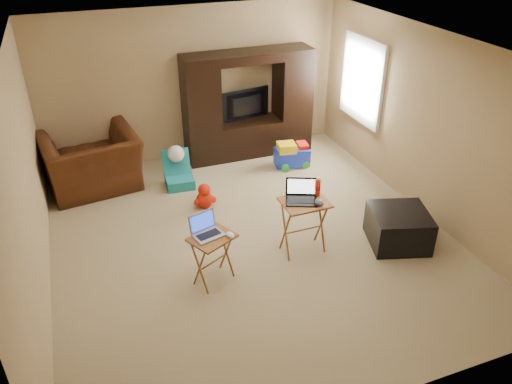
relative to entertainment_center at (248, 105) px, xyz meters
name	(u,v)px	position (x,y,z in m)	size (l,w,h in m)	color
floor	(251,237)	(-0.86, -2.45, -0.89)	(5.50, 5.50, 0.00)	tan
ceiling	(249,46)	(-0.86, -2.45, 1.61)	(5.50, 5.50, 0.00)	silver
wall_back	(193,84)	(-0.86, 0.30, 0.36)	(5.00, 5.00, 0.00)	tan
wall_front	(375,299)	(-0.86, -5.20, 0.36)	(5.00, 5.00, 0.00)	tan
wall_left	(26,188)	(-3.36, -2.45, 0.36)	(5.50, 5.50, 0.00)	tan
wall_right	(424,124)	(1.64, -2.45, 0.36)	(5.50, 5.50, 0.00)	tan
window_pane	(363,80)	(1.62, -0.90, 0.51)	(1.20, 1.20, 0.00)	white
window_frame	(362,80)	(1.60, -0.90, 0.51)	(0.06, 1.14, 1.34)	white
entertainment_center	(248,105)	(0.00, 0.00, 0.00)	(2.18, 0.55, 1.79)	black
television	(247,106)	(0.00, 0.04, -0.04)	(0.91, 0.12, 0.52)	black
recliner	(92,162)	(-2.65, -0.36, -0.45)	(1.36, 1.19, 0.88)	#49230F
child_rocker	(179,170)	(-1.42, -0.77, -0.61)	(0.42, 0.48, 0.56)	#187B85
plush_toy	(205,196)	(-1.22, -1.50, -0.70)	(0.34, 0.29, 0.38)	red
push_toy	(292,154)	(0.50, -0.73, -0.68)	(0.58, 0.41, 0.43)	blue
ottoman	(398,228)	(0.88, -3.22, -0.66)	(0.71, 0.71, 0.46)	black
tray_table_left	(213,259)	(-1.55, -3.11, -0.58)	(0.48, 0.38, 0.62)	#925E23
tray_table_right	(304,227)	(-0.34, -2.95, -0.53)	(0.56, 0.44, 0.72)	#AD6C29
laptop_left	(208,227)	(-1.58, -3.08, -0.15)	(0.32, 0.27, 0.24)	#A1A2A6
laptop_right	(302,193)	(-0.38, -2.93, -0.05)	(0.38, 0.31, 0.24)	black
mouse_left	(230,235)	(-1.36, -3.18, -0.25)	(0.08, 0.13, 0.05)	silver
mouse_right	(319,202)	(-0.21, -3.07, -0.14)	(0.09, 0.15, 0.06)	#3F4044
water_bottle	(318,188)	(-0.14, -2.87, -0.06)	(0.07, 0.07, 0.22)	red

